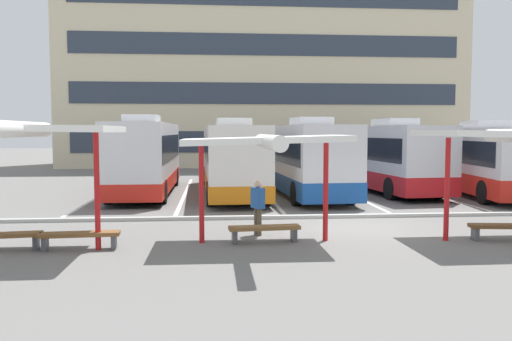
# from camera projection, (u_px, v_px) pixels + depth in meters

# --- Properties ---
(ground_plane) EXTENTS (160.00, 160.00, 0.00)m
(ground_plane) POSITION_uv_depth(u_px,v_px,m) (359.00, 227.00, 16.18)
(ground_plane) COLOR slate
(terminal_building) EXTENTS (34.46, 10.29, 22.45)m
(terminal_building) POSITION_uv_depth(u_px,v_px,m) (262.00, 56.00, 47.00)
(terminal_building) COLOR beige
(terminal_building) RESTS_ON ground
(coach_bus_0) EXTENTS (2.54, 10.47, 3.74)m
(coach_bus_0) POSITION_uv_depth(u_px,v_px,m) (146.00, 157.00, 24.88)
(coach_bus_0) COLOR silver
(coach_bus_0) RESTS_ON ground
(coach_bus_1) EXTENTS (2.87, 11.87, 3.59)m
(coach_bus_1) POSITION_uv_depth(u_px,v_px,m) (231.00, 159.00, 25.04)
(coach_bus_1) COLOR silver
(coach_bus_1) RESTS_ON ground
(coach_bus_2) EXTENTS (3.08, 10.28, 3.62)m
(coach_bus_2) POSITION_uv_depth(u_px,v_px,m) (304.00, 160.00, 24.33)
(coach_bus_2) COLOR silver
(coach_bus_2) RESTS_ON ground
(coach_bus_3) EXTENTS (3.46, 10.28, 3.61)m
(coach_bus_3) POSITION_uv_depth(u_px,v_px,m) (383.00, 158.00, 26.15)
(coach_bus_3) COLOR silver
(coach_bus_3) RESTS_ON ground
(coach_bus_4) EXTENTS (3.58, 12.01, 3.50)m
(coach_bus_4) POSITION_uv_depth(u_px,v_px,m) (471.00, 160.00, 25.46)
(coach_bus_4) COLOR silver
(coach_bus_4) RESTS_ON ground
(lane_stripe_0) EXTENTS (0.16, 14.00, 0.01)m
(lane_stripe_0) POSITION_uv_depth(u_px,v_px,m) (104.00, 193.00, 25.04)
(lane_stripe_0) COLOR white
(lane_stripe_0) RESTS_ON ground
(lane_stripe_1) EXTENTS (0.16, 14.00, 0.01)m
(lane_stripe_1) POSITION_uv_depth(u_px,v_px,m) (185.00, 193.00, 25.36)
(lane_stripe_1) COLOR white
(lane_stripe_1) RESTS_ON ground
(lane_stripe_2) EXTENTS (0.16, 14.00, 0.01)m
(lane_stripe_2) POSITION_uv_depth(u_px,v_px,m) (265.00, 192.00, 25.69)
(lane_stripe_2) COLOR white
(lane_stripe_2) RESTS_ON ground
(lane_stripe_3) EXTENTS (0.16, 14.00, 0.01)m
(lane_stripe_3) POSITION_uv_depth(u_px,v_px,m) (342.00, 191.00, 26.02)
(lane_stripe_3) COLOR white
(lane_stripe_3) RESTS_ON ground
(lane_stripe_4) EXTENTS (0.16, 14.00, 0.01)m
(lane_stripe_4) POSITION_uv_depth(u_px,v_px,m) (418.00, 190.00, 26.35)
(lane_stripe_4) COLOR white
(lane_stripe_4) RESTS_ON ground
(lane_stripe_5) EXTENTS (0.16, 14.00, 0.01)m
(lane_stripe_5) POSITION_uv_depth(u_px,v_px,m) (492.00, 190.00, 26.68)
(lane_stripe_5) COLOR white
(lane_stripe_5) RESTS_ON ground
(waiting_shelter_0) EXTENTS (3.73, 4.80, 3.23)m
(waiting_shelter_0) POSITION_uv_depth(u_px,v_px,m) (36.00, 132.00, 12.54)
(waiting_shelter_0) COLOR red
(waiting_shelter_0) RESTS_ON ground
(bench_0) EXTENTS (1.72, 0.64, 0.45)m
(bench_0) POSITION_uv_depth(u_px,v_px,m) (7.00, 238.00, 13.00)
(bench_0) COLOR brown
(bench_0) RESTS_ON ground
(bench_1) EXTENTS (2.01, 0.55, 0.45)m
(bench_1) POSITION_uv_depth(u_px,v_px,m) (80.00, 236.00, 13.10)
(bench_1) COLOR brown
(bench_1) RESTS_ON ground
(waiting_shelter_1) EXTENTS (4.38, 4.58, 2.92)m
(waiting_shelter_1) POSITION_uv_depth(u_px,v_px,m) (265.00, 143.00, 13.64)
(waiting_shelter_1) COLOR red
(waiting_shelter_1) RESTS_ON ground
(bench_2) EXTENTS (1.96, 0.59, 0.45)m
(bench_2) POSITION_uv_depth(u_px,v_px,m) (264.00, 230.00, 14.00)
(bench_2) COLOR brown
(bench_2) RESTS_ON ground
(waiting_shelter_2) EXTENTS (4.00, 4.90, 3.06)m
(waiting_shelter_2) POSITION_uv_depth(u_px,v_px,m) (507.00, 137.00, 13.89)
(waiting_shelter_2) COLOR red
(waiting_shelter_2) RESTS_ON ground
(bench_3) EXTENTS (1.71, 0.63, 0.45)m
(bench_3) POSITION_uv_depth(u_px,v_px,m) (501.00, 228.00, 14.23)
(bench_3) COLOR brown
(bench_3) RESTS_ON ground
(platform_kerb) EXTENTS (44.00, 0.24, 0.12)m
(platform_kerb) POSITION_uv_depth(u_px,v_px,m) (344.00, 216.00, 17.98)
(platform_kerb) COLOR #ADADA8
(platform_kerb) RESTS_ON ground
(waiting_passenger_0) EXTENTS (0.40, 0.51, 1.60)m
(waiting_passenger_0) POSITION_uv_depth(u_px,v_px,m) (258.00, 204.00, 14.91)
(waiting_passenger_0) COLOR brown
(waiting_passenger_0) RESTS_ON ground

